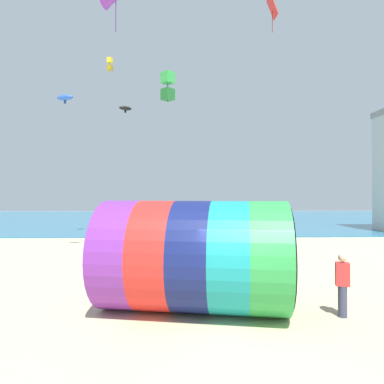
{
  "coord_description": "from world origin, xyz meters",
  "views": [
    {
      "loc": [
        -1.6,
        -8.9,
        3.38
      ],
      "look_at": [
        -1.33,
        3.04,
        3.46
      ],
      "focal_mm": 32.0,
      "sensor_mm": 36.0,
      "label": 1
    }
  ],
  "objects": [
    {
      "name": "kite_yellow_box",
      "position": [
        -5.82,
        10.49,
        10.75
      ],
      "size": [
        0.32,
        0.32,
        0.76
      ],
      "color": "yellow"
    },
    {
      "name": "ground_plane",
      "position": [
        0.0,
        0.0,
        0.0
      ],
      "size": [
        120.0,
        120.0,
        0.0
      ],
      "primitive_type": "plane",
      "color": "#CCBA8C"
    },
    {
      "name": "kite_black_parafoil",
      "position": [
        -5.31,
        12.61,
        8.78
      ],
      "size": [
        0.88,
        0.71,
        0.44
      ],
      "color": "black"
    },
    {
      "name": "sea",
      "position": [
        0.0,
        37.51,
        0.05
      ],
      "size": [
        120.0,
        40.0,
        0.1
      ],
      "primitive_type": "cube",
      "color": "teal",
      "rests_on": "ground"
    },
    {
      "name": "kite_green_box",
      "position": [
        -2.25,
        4.37,
        7.58
      ],
      "size": [
        0.57,
        0.57,
        1.15
      ],
      "color": "green"
    },
    {
      "name": "kite_red_diamond",
      "position": [
        2.86,
        8.24,
        12.83
      ],
      "size": [
        0.43,
        0.75,
        1.8
      ],
      "color": "red"
    },
    {
      "name": "kite_handler",
      "position": [
        2.76,
        0.42,
        0.9
      ],
      "size": [
        0.41,
        0.31,
        1.75
      ],
      "color": "#383D56",
      "rests_on": "ground"
    },
    {
      "name": "giant_inflatable_tube",
      "position": [
        -1.31,
        1.04,
        1.59
      ],
      "size": [
        5.79,
        4.03,
        3.18
      ],
      "color": "purple",
      "rests_on": "ground"
    },
    {
      "name": "kite_blue_parafoil",
      "position": [
        -8.42,
        10.74,
        8.91
      ],
      "size": [
        1.08,
        0.64,
        0.52
      ],
      "color": "blue"
    }
  ]
}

